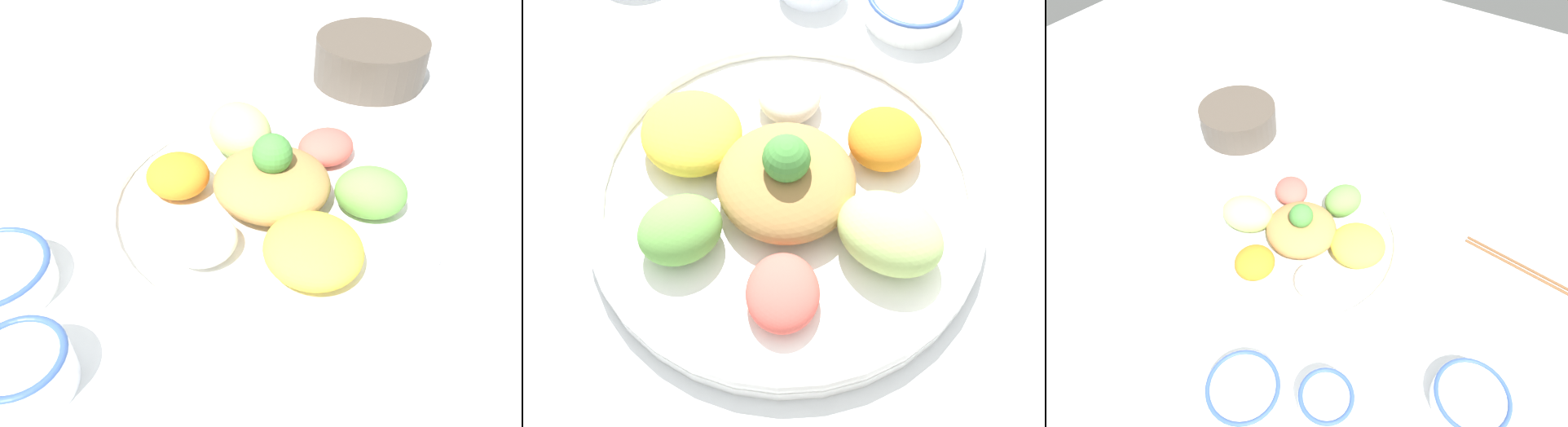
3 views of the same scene
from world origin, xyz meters
TOP-DOWN VIEW (x-y plane):
  - ground_plane at (0.00, 0.00)m, footprint 2.40×2.40m
  - salad_platter at (-0.01, 0.03)m, footprint 0.41×0.41m
  - sauce_bowl_red at (0.29, 0.12)m, footprint 0.12×0.12m

SIDE VIEW (x-z plane):
  - ground_plane at x=0.00m, z-range 0.00..0.00m
  - sauce_bowl_red at x=0.29m, z-range 0.00..0.04m
  - salad_platter at x=-0.01m, z-range -0.03..0.08m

